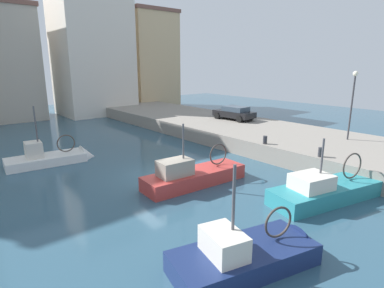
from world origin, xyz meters
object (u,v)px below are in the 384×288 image
(fishing_boat_navy, at_px, (253,262))
(quay_streetlamp, at_px, (353,94))
(parked_car_black, at_px, (234,113))
(mooring_bollard_mid, at_px, (265,140))
(fishing_boat_white, at_px, (54,161))
(fishing_boat_teal, at_px, (330,196))
(mooring_bollard_south, at_px, (321,152))
(fishing_boat_red, at_px, (198,181))

(fishing_boat_navy, bearing_deg, quay_streetlamp, 14.90)
(fishing_boat_navy, xyz_separation_m, quay_streetlamp, (15.33, 4.08, 4.35))
(parked_car_black, xyz_separation_m, mooring_bollard_mid, (-5.57, -8.03, -0.41))
(parked_car_black, height_order, mooring_bollard_mid, parked_car_black)
(fishing_boat_white, relative_size, mooring_bollard_mid, 10.55)
(fishing_boat_teal, relative_size, mooring_bollard_mid, 12.89)
(fishing_boat_navy, relative_size, mooring_bollard_south, 10.75)
(fishing_boat_navy, relative_size, mooring_bollard_mid, 10.75)
(fishing_boat_white, relative_size, parked_car_black, 1.37)
(parked_car_black, xyz_separation_m, quay_streetlamp, (0.08, -11.03, 2.57))
(quay_streetlamp, bearing_deg, fishing_boat_teal, -159.58)
(fishing_boat_navy, distance_m, quay_streetlamp, 16.45)
(quay_streetlamp, bearing_deg, fishing_boat_red, 167.24)
(fishing_boat_navy, distance_m, mooring_bollard_mid, 12.07)
(fishing_boat_teal, distance_m, mooring_bollard_south, 3.60)
(parked_car_black, bearing_deg, mooring_bollard_south, -114.85)
(fishing_boat_navy, height_order, quay_streetlamp, quay_streetlamp)
(fishing_boat_red, height_order, quay_streetlamp, quay_streetlamp)
(fishing_boat_white, height_order, mooring_bollard_mid, fishing_boat_white)
(fishing_boat_white, relative_size, fishing_boat_navy, 0.98)
(fishing_boat_red, bearing_deg, mooring_bollard_south, -30.67)
(fishing_boat_teal, relative_size, quay_streetlamp, 1.47)
(fishing_boat_white, height_order, parked_car_black, fishing_boat_white)
(fishing_boat_teal, distance_m, fishing_boat_white, 17.23)
(fishing_boat_white, bearing_deg, quay_streetlamp, -34.70)
(fishing_boat_teal, height_order, fishing_boat_white, fishing_boat_white)
(fishing_boat_white, distance_m, mooring_bollard_mid, 14.41)
(fishing_boat_red, distance_m, fishing_boat_navy, 7.60)
(fishing_boat_teal, xyz_separation_m, fishing_boat_navy, (-7.07, -1.00, -0.01))
(fishing_boat_navy, xyz_separation_m, mooring_bollard_south, (9.68, 3.07, 1.37))
(fishing_boat_white, height_order, mooring_bollard_south, fishing_boat_white)
(fishing_boat_teal, height_order, quay_streetlamp, quay_streetlamp)
(parked_car_black, bearing_deg, fishing_boat_teal, -120.13)
(fishing_boat_red, xyz_separation_m, quay_streetlamp, (11.89, -2.69, 4.32))
(mooring_bollard_south, bearing_deg, fishing_boat_white, 131.61)
(fishing_boat_teal, height_order, fishing_boat_navy, fishing_boat_navy)
(fishing_boat_white, distance_m, parked_car_black, 17.03)
(fishing_boat_teal, xyz_separation_m, mooring_bollard_mid, (2.61, 6.07, 1.35))
(fishing_boat_red, relative_size, fishing_boat_white, 1.19)
(fishing_boat_navy, bearing_deg, parked_car_black, 44.72)
(fishing_boat_navy, distance_m, mooring_bollard_south, 10.25)
(fishing_boat_red, bearing_deg, parked_car_black, 35.20)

